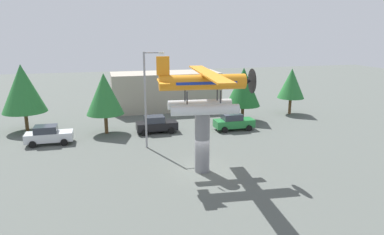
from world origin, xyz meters
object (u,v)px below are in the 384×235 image
object	(u,v)px
car_near_silver	(48,135)
car_far_green	(233,122)
tree_center_back	(243,87)
tree_far_east	(291,83)
display_pedestal	(202,142)
car_mid_black	(156,124)
tree_east	(104,94)
floatplane_monument	(204,89)
storefront_building	(165,91)
tree_west	(23,88)
streetlight_primary	(147,94)

from	to	relation	value
car_near_silver	car_far_green	bearing A→B (deg)	0.68
car_far_green	tree_center_back	world-z (taller)	tree_center_back
tree_far_east	display_pedestal	bearing A→B (deg)	-136.36
car_mid_black	tree_east	world-z (taller)	tree_east
tree_far_east	car_near_silver	bearing A→B (deg)	-169.13
floatplane_monument	car_mid_black	world-z (taller)	floatplane_monument
storefront_building	tree_center_back	size ratio (longest dim) A/B	2.26
car_far_green	floatplane_monument	bearing A→B (deg)	-121.84
car_mid_black	car_far_green	world-z (taller)	same
tree_west	storefront_building	bearing A→B (deg)	22.74
display_pedestal	tree_west	xyz separation A→B (m)	(-14.79, 15.25, 2.22)
car_far_green	tree_west	world-z (taller)	tree_west
storefront_building	tree_center_back	xyz separation A→B (m)	(7.53, -8.54, 1.55)
floatplane_monument	storefront_building	size ratio (longest dim) A/B	0.74
display_pedestal	floatplane_monument	size ratio (longest dim) A/B	0.44
display_pedestal	tree_east	distance (m)	14.03
car_near_silver	floatplane_monument	bearing A→B (deg)	-39.24
tree_west	tree_center_back	xyz separation A→B (m)	(23.63, -1.79, -0.50)
floatplane_monument	streetlight_primary	world-z (taller)	floatplane_monument
streetlight_primary	car_near_silver	bearing A→B (deg)	159.46
car_mid_black	tree_center_back	size ratio (longest dim) A/B	0.68
floatplane_monument	streetlight_primary	size ratio (longest dim) A/B	1.22
car_far_green	tree_east	distance (m)	13.68
car_mid_black	car_far_green	xyz separation A→B (m)	(8.11, -1.04, 0.00)
display_pedestal	tree_center_back	world-z (taller)	tree_center_back
display_pedestal	tree_far_east	bearing A→B (deg)	43.64
tree_center_back	tree_far_east	size ratio (longest dim) A/B	1.08
streetlight_primary	tree_east	bearing A→B (deg)	122.53
car_far_green	tree_far_east	distance (m)	11.31
car_mid_black	tree_far_east	xyz separation A→B (m)	(17.72, 4.13, 3.00)
tree_east	tree_far_east	xyz separation A→B (m)	(22.73, 3.09, -0.22)
car_mid_black	tree_far_east	world-z (taller)	tree_far_east
floatplane_monument	tree_east	distance (m)	14.15
car_mid_black	streetlight_primary	distance (m)	6.28
car_near_silver	car_far_green	size ratio (longest dim) A/B	1.00
car_mid_black	car_far_green	distance (m)	8.18
car_mid_black	tree_far_east	distance (m)	18.44
tree_east	tree_center_back	bearing A→B (deg)	4.66
storefront_building	tree_center_back	bearing A→B (deg)	-48.62
storefront_building	tree_center_back	world-z (taller)	tree_center_back
car_far_green	tree_west	bearing A→B (deg)	166.38
floatplane_monument	tree_west	bearing A→B (deg)	139.44
display_pedestal	car_mid_black	size ratio (longest dim) A/B	1.09
display_pedestal	floatplane_monument	bearing A→B (deg)	-5.09
floatplane_monument	car_far_green	world-z (taller)	floatplane_monument
floatplane_monument	tree_far_east	bearing A→B (deg)	48.98
car_near_silver	tree_west	world-z (taller)	tree_west
streetlight_primary	floatplane_monument	bearing A→B (deg)	-63.70
tree_center_back	floatplane_monument	bearing A→B (deg)	-122.86
tree_east	streetlight_primary	bearing A→B (deg)	-57.47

